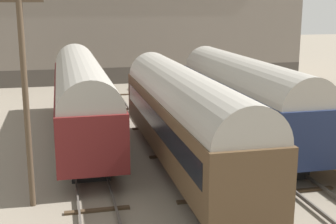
# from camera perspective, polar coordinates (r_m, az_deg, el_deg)

# --- Properties ---
(train_car_brown) EXTENTS (2.98, 16.97, 5.06)m
(train_car_brown) POSITION_cam_1_polar(r_m,az_deg,el_deg) (22.65, 1.96, -0.25)
(train_car_brown) COLOR black
(train_car_brown) RESTS_ON ground
(train_car_maroon) EXTENTS (3.10, 18.54, 5.09)m
(train_car_maroon) POSITION_cam_1_polar(r_m,az_deg,el_deg) (28.41, -10.52, 2.27)
(train_car_maroon) COLOR black
(train_car_maroon) RESTS_ON ground
(train_car_navy) EXTENTS (3.05, 15.48, 5.11)m
(train_car_navy) POSITION_cam_1_polar(r_m,az_deg,el_deg) (27.50, 9.22, 1.99)
(train_car_navy) COLOR black
(train_car_navy) RESTS_ON ground
(utility_pole) EXTENTS (1.80, 0.24, 9.32)m
(utility_pole) POSITION_cam_1_polar(r_m,az_deg,el_deg) (18.99, -17.03, 2.57)
(utility_pole) COLOR #473828
(utility_pole) RESTS_ON ground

